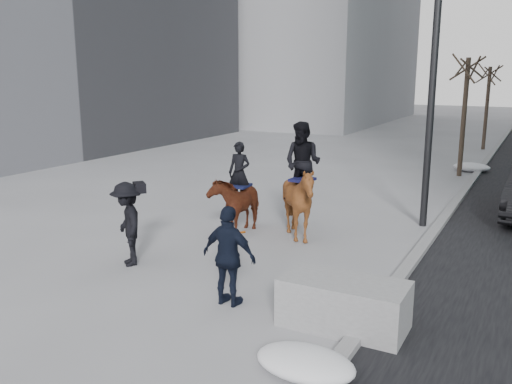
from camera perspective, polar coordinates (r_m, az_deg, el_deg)
The scene contains 11 objects.
ground at distance 10.72m, azimuth -3.07°, elevation -9.09°, with size 120.00×120.00×0.00m, color gray.
curb at distance 19.03m, azimuth 20.94°, elevation -0.08°, with size 0.25×90.00×0.12m, color gray.
planter at distance 8.79m, azimuth 9.20°, elevation -11.52°, with size 1.95×0.98×0.78m, color #949496.
tree_near at distance 22.13m, azimuth 21.08°, elevation 7.92°, with size 1.20×1.20×4.96m, color #342B1F, non-canonical shape.
tree_far at distance 30.42m, azimuth 23.15°, elevation 8.52°, with size 1.20×1.20×4.67m, color #33281E, non-canonical shape.
mounted_left at distance 13.50m, azimuth -2.03°, elevation -0.75°, with size 0.93×1.81×2.27m.
mounted_right at distance 12.85m, azimuth 4.67°, elevation -0.17°, with size 1.61×1.78×2.82m.
feeder at distance 9.29m, azimuth -2.85°, elevation -6.77°, with size 1.04×0.87×1.75m.
camera_crew at distance 11.50m, azimuth -13.37°, elevation -3.25°, with size 1.29×1.23×1.75m.
lamppost at distance 14.32m, azimuth 18.41°, elevation 16.12°, with size 0.25×1.17×9.09m.
snow_piles at distance 15.65m, azimuth 18.17°, elevation -2.03°, with size 1.43×17.93×0.36m.
Camera 1 is at (5.20, -8.50, 3.95)m, focal length 38.00 mm.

